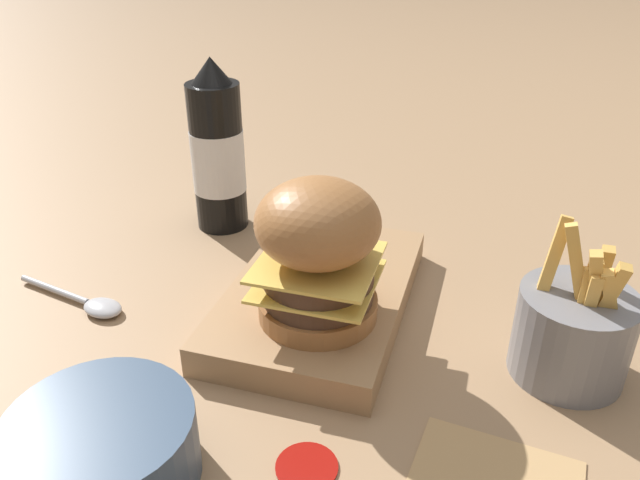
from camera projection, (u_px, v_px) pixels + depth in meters
name	position (u px, v px, depth m)	size (l,w,h in m)	color
ground_plane	(369.00, 326.00, 0.63)	(6.00, 6.00, 0.00)	#9E7A56
serving_board	(320.00, 296.00, 0.65)	(0.28, 0.17, 0.03)	#A37A51
burger	(318.00, 251.00, 0.56)	(0.11, 0.11, 0.14)	#9E6638
ketchup_bottle	(218.00, 153.00, 0.78)	(0.07, 0.07, 0.22)	black
fries_basket	(573.00, 331.00, 0.55)	(0.10, 0.10, 0.15)	slate
side_bowl	(103.00, 448.00, 0.45)	(0.14, 0.14, 0.06)	#384C66
spoon	(92.00, 304.00, 0.65)	(0.05, 0.14, 0.01)	#B2B2B7
ketchup_puddle	(307.00, 466.00, 0.47)	(0.05, 0.05, 0.00)	#9E140F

